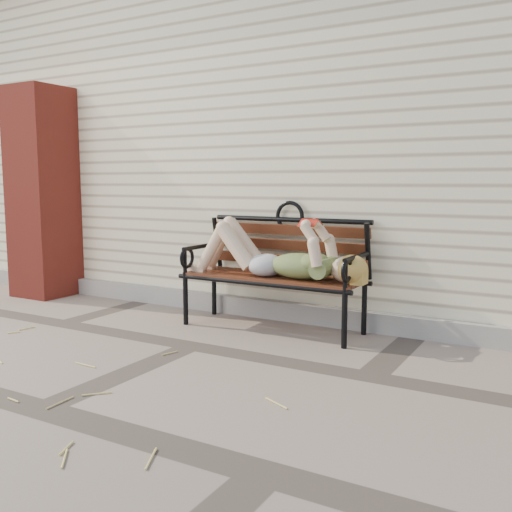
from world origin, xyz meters
The scene contains 7 objects.
ground centered at (0.00, 0.00, 0.00)m, with size 80.00×80.00×0.00m, color gray.
house_wall centered at (0.00, 3.00, 1.50)m, with size 8.00×4.00×3.00m, color #F3E7BE.
foundation_strip centered at (0.00, 0.97, 0.07)m, with size 8.00×0.10×0.15m, color #A39B93.
brick_pillar centered at (-2.30, 0.75, 1.00)m, with size 0.50×0.50×2.00m, color maroon.
garden_bench centered at (0.26, 0.75, 0.54)m, with size 1.48×0.59×0.96m.
reading_woman centered at (0.27, 0.63, 0.57)m, with size 1.40×0.32×0.44m.
straw_scatter centered at (-0.38, -0.80, 0.01)m, with size 2.28×1.77×0.01m.
Camera 1 is at (2.24, -3.05, 1.10)m, focal length 40.00 mm.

